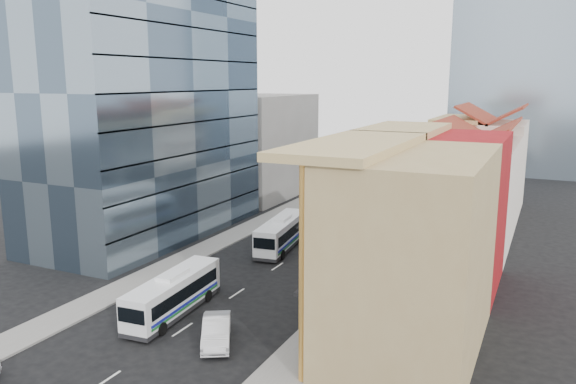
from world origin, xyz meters
The scene contains 14 objects.
ground centered at (0.00, 0.00, 0.00)m, with size 200.00×200.00×0.00m, color black.
sidewalk_right centered at (8.50, 22.00, 0.07)m, with size 3.00×90.00×0.15m, color slate.
sidewalk_left centered at (-8.50, 22.00, 0.07)m, with size 3.00×90.00×0.15m, color slate.
shophouse_tan centered at (14.00, 5.00, 6.00)m, with size 8.00×14.00×12.00m, color tan.
shophouse_red centered at (14.00, 17.00, 6.00)m, with size 8.00×10.00×12.00m, color maroon.
shophouse_cream_near centered at (14.00, 26.50, 5.00)m, with size 8.00×9.00×10.00m, color white.
shophouse_cream_mid centered at (14.00, 35.50, 5.00)m, with size 8.00×9.00×10.00m, color white.
shophouse_cream_far centered at (14.00, 46.00, 5.50)m, with size 8.00×12.00×11.00m, color white.
office_tower centered at (-17.00, 19.00, 15.00)m, with size 12.00×26.00×30.00m, color #3C4D5F.
office_block_far centered at (-16.00, 42.00, 7.00)m, with size 10.00×18.00×14.00m, color gray.
bus_left_near centered at (-2.00, 2.81, 1.54)m, with size 2.24×9.58×3.07m, color white, non-canonical shape.
bus_left_far centered at (-2.00, 20.00, 1.60)m, with size 2.34×9.97×3.20m, color white, non-canonical shape.
bus_right centered at (4.02, 23.24, 1.82)m, with size 2.65×11.33×3.64m, color white, non-canonical shape.
sedan_right centered at (3.04, 0.37, 0.79)m, with size 1.68×4.80×1.59m, color silver.
Camera 1 is at (20.96, -27.03, 16.14)m, focal length 35.00 mm.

